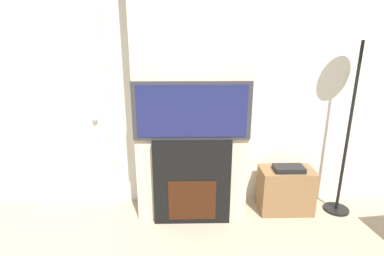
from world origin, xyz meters
name	(u,v)px	position (x,y,z in m)	size (l,w,h in m)	color
wall_back	(191,80)	(0.00, 2.03, 1.35)	(6.00, 0.06, 2.70)	silver
chimney_breast	(192,83)	(0.00, 1.80, 1.35)	(1.07, 0.40, 2.70)	beige
fireplace	(192,181)	(0.00, 1.60, 0.43)	(0.74, 0.15, 0.86)	black
television	(192,111)	(0.00, 1.60, 1.13)	(1.08, 0.07, 0.54)	#2D2D33
floor_lamp	(358,72)	(1.54, 1.74, 1.46)	(0.31, 0.31, 1.85)	black
media_stand	(286,189)	(0.98, 1.76, 0.24)	(0.54, 0.31, 0.52)	brown
entry_door	(67,114)	(-1.27, 1.97, 1.01)	(0.84, 0.09, 2.03)	silver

